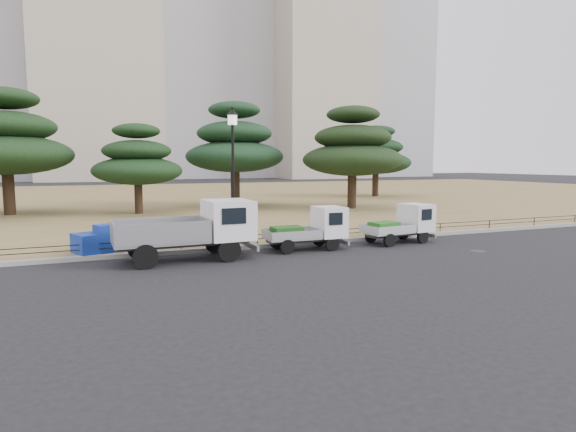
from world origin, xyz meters
name	(u,v)px	position (x,y,z in m)	size (l,w,h in m)	color
ground	(309,258)	(0.00, 0.00, 0.00)	(220.00, 220.00, 0.00)	black
lawn	(173,198)	(0.00, 30.60, 0.07)	(120.00, 56.00, 0.15)	olive
curb	(282,245)	(0.00, 2.60, 0.08)	(120.00, 0.25, 0.16)	gray
truck_large	(193,227)	(-3.82, 1.31, 1.13)	(4.73, 2.01, 2.04)	black
truck_kei_front	(311,229)	(0.81, 1.59, 0.82)	(3.13, 1.41, 1.64)	black
truck_kei_rear	(402,224)	(5.06, 1.62, 0.80)	(3.19, 1.64, 1.60)	black
street_lamp	(233,154)	(-1.93, 2.90, 3.69)	(0.47, 0.47, 5.24)	black
pipe_fence	(281,235)	(0.00, 2.75, 0.44)	(38.00, 0.04, 0.40)	black
tarp_pile	(98,241)	(-6.89, 3.30, 0.55)	(1.81, 1.60, 1.00)	#1434A0
manhole	(478,251)	(6.50, -1.20, 0.01)	(0.60, 0.60, 0.01)	#2D2D30
pine_west_near	(6,142)	(-11.75, 18.75, 4.61)	(7.73, 7.73, 7.73)	black
pine_center_left	(137,162)	(-4.29, 16.49, 3.41)	(5.55, 5.55, 5.64)	black
pine_center_right	(235,146)	(2.77, 19.01, 4.54)	(7.15, 7.15, 7.58)	black
pine_east_near	(353,150)	(9.99, 14.48, 4.25)	(7.04, 7.04, 7.11)	black
pine_east_far	(376,156)	(18.06, 24.13, 4.00)	(6.65, 6.65, 6.68)	black
tower_center_left	(96,33)	(-5.00, 85.00, 27.50)	(22.00, 20.00, 55.00)	#AAA08C
tower_east	(319,67)	(40.00, 82.00, 24.00)	(20.00, 18.00, 48.00)	#AAA08C
tower_far_east	(371,33)	(58.00, 90.00, 35.00)	(24.00, 20.00, 70.00)	#A0A0A5
radio_tower	(430,54)	(72.00, 85.00, 30.04)	(1.80, 1.80, 63.00)	#D83F33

